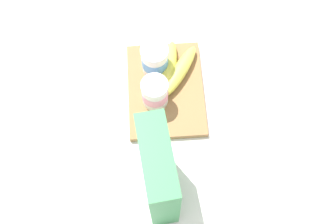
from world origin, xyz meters
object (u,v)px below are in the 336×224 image
(yogurt_cup_back, at_px, (155,60))
(banana_bunch, at_px, (174,70))
(cereal_box, at_px, (158,173))
(spoon, at_px, (140,39))
(cutting_board, at_px, (166,90))
(yogurt_cup_front, at_px, (155,93))

(yogurt_cup_back, xyz_separation_m, banana_bunch, (-0.02, -0.05, -0.03))
(cereal_box, relative_size, spoon, 2.15)
(cutting_board, distance_m, cereal_box, 0.30)
(cereal_box, distance_m, yogurt_cup_front, 0.24)
(yogurt_cup_front, height_order, spoon, yogurt_cup_front)
(cutting_board, height_order, yogurt_cup_back, yogurt_cup_back)
(cereal_box, height_order, spoon, cereal_box)
(spoon, bearing_deg, yogurt_cup_back, -160.18)
(cutting_board, relative_size, cereal_box, 1.06)
(yogurt_cup_front, height_order, banana_bunch, yogurt_cup_front)
(banana_bunch, xyz_separation_m, spoon, (0.13, 0.09, -0.03))
(cutting_board, bearing_deg, yogurt_cup_back, 21.71)
(yogurt_cup_back, height_order, banana_bunch, yogurt_cup_back)
(cutting_board, xyz_separation_m, yogurt_cup_front, (-0.03, 0.03, 0.05))
(cereal_box, relative_size, yogurt_cup_back, 2.74)
(cereal_box, height_order, yogurt_cup_front, cereal_box)
(cereal_box, xyz_separation_m, yogurt_cup_front, (0.23, -0.00, -0.07))
(cereal_box, xyz_separation_m, spoon, (0.44, 0.03, -0.13))
(banana_bunch, height_order, spoon, banana_bunch)
(yogurt_cup_back, bearing_deg, cereal_box, 178.44)
(cutting_board, bearing_deg, cereal_box, 172.81)
(cereal_box, height_order, yogurt_cup_back, cereal_box)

